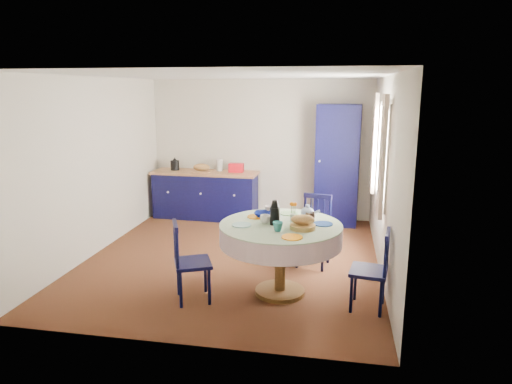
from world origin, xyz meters
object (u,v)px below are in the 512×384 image
mug_b (278,227)px  cobalt_bowl (265,215)px  mug_c (310,216)px  kitchen_counter (206,194)px  dining_table (281,235)px  chair_far (314,230)px  chair_left (189,261)px  pantry_cabinet (338,165)px  mug_a (265,219)px  chair_right (372,269)px  mug_d (269,210)px

mug_b → cobalt_bowl: bearing=113.5°
mug_c → kitchen_counter: bearing=127.4°
dining_table → cobalt_bowl: bearing=132.6°
chair_far → chair_left: bearing=-122.7°
kitchen_counter → mug_c: bearing=-51.2°
pantry_cabinet → cobalt_bowl: size_ratio=8.38×
chair_far → mug_b: bearing=-93.1°
pantry_cabinet → cobalt_bowl: bearing=-102.8°
mug_a → mug_c: mug_a is taller
mug_a → kitchen_counter: bearing=118.3°
chair_far → mug_a: size_ratio=7.88×
chair_right → mug_c: size_ratio=7.74×
chair_right → mug_d: (-1.21, 0.60, 0.44)m
mug_a → mug_b: bearing=-56.5°
chair_far → pantry_cabinet: bearing=94.0°
chair_far → cobalt_bowl: size_ratio=3.83×
kitchen_counter → dining_table: bearing=-57.6°
pantry_cabinet → chair_right: 3.28m
chair_left → mug_a: 0.97m
mug_d → cobalt_bowl: 0.15m
dining_table → chair_far: size_ratio=1.46×
pantry_cabinet → cobalt_bowl: pantry_cabinet is taller
mug_a → mug_c: bearing=25.0°
chair_right → mug_c: bearing=-112.6°
kitchen_counter → pantry_cabinet: size_ratio=0.93×
chair_left → mug_b: mug_b is taller
mug_a → mug_d: size_ratio=1.12×
kitchen_counter → pantry_cabinet: pantry_cabinet is taller
kitchen_counter → chair_left: bearing=-75.1°
kitchen_counter → pantry_cabinet: 2.44m
kitchen_counter → chair_left: (0.79, -3.31, 0.02)m
chair_right → cobalt_bowl: size_ratio=3.59×
chair_right → chair_far: bearing=-140.8°
mug_b → mug_d: (-0.20, 0.67, -0.00)m
pantry_cabinet → chair_right: pantry_cabinet is taller
kitchen_counter → mug_d: kitchen_counter is taller
pantry_cabinet → chair_left: pantry_cabinet is taller
dining_table → chair_far: dining_table is taller
kitchen_counter → dining_table: size_ratio=1.40×
pantry_cabinet → chair_left: bearing=-111.2°
kitchen_counter → chair_left: size_ratio=2.12×
mug_a → mug_b: mug_b is taller
mug_c → cobalt_bowl: mug_c is taller
chair_left → mug_b: 1.07m
chair_left → mug_d: mug_d is taller
chair_far → mug_d: bearing=-120.5°
chair_right → mug_b: size_ratio=7.97×
chair_right → dining_table: bearing=-92.2°
chair_left → mug_b: bearing=-109.2°
chair_left → chair_far: chair_far is taller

